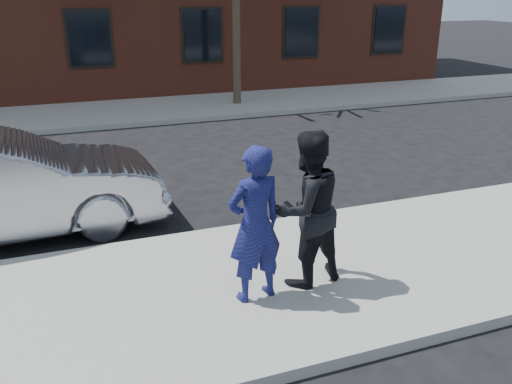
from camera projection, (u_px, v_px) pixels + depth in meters
name	position (u px, v px, depth m)	size (l,w,h in m)	color
ground	(179.00, 297.00, 7.02)	(100.00, 100.00, 0.00)	black
near_sidewalk	(183.00, 302.00, 6.77)	(50.00, 3.50, 0.15)	gray
near_curb	(156.00, 242.00, 8.35)	(50.00, 0.10, 0.15)	#999691
far_sidewalk	(98.00, 114.00, 16.85)	(50.00, 3.50, 0.15)	gray
far_curb	(104.00, 127.00, 15.28)	(50.00, 0.10, 0.15)	#999691
man_hoodie	(255.00, 225.00, 6.40)	(0.78, 0.58, 1.96)	navy
man_peacoat	(307.00, 209.00, 6.76)	(1.11, 0.94, 2.02)	black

